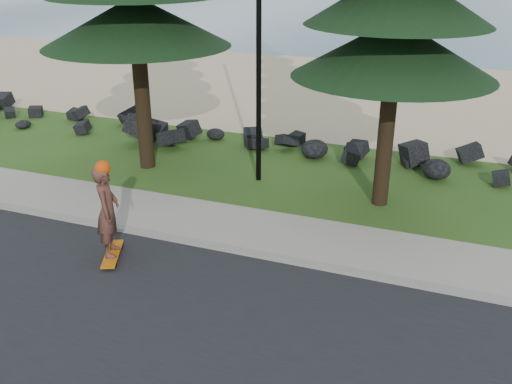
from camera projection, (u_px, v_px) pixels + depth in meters
ground at (212, 227)px, 13.52m from camera, size 160.00×160.00×0.00m
road at (100, 341)px, 9.66m from camera, size 160.00×7.00×0.02m
kerb at (195, 243)px, 12.73m from camera, size 160.00×0.20×0.10m
sidewalk at (215, 222)px, 13.68m from camera, size 160.00×2.00×0.08m
beach_sand at (345, 91)px, 25.95m from camera, size 160.00×15.00×0.01m
ocean at (424, 10)px, 57.23m from camera, size 160.00×58.00×0.01m
seawall_boulders at (285, 153)px, 18.32m from camera, size 60.00×2.40×1.10m
lamp_post at (259, 30)px, 14.61m from camera, size 0.25×0.14×8.14m
skateboarder at (108, 212)px, 11.76m from camera, size 0.75×1.20×2.21m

